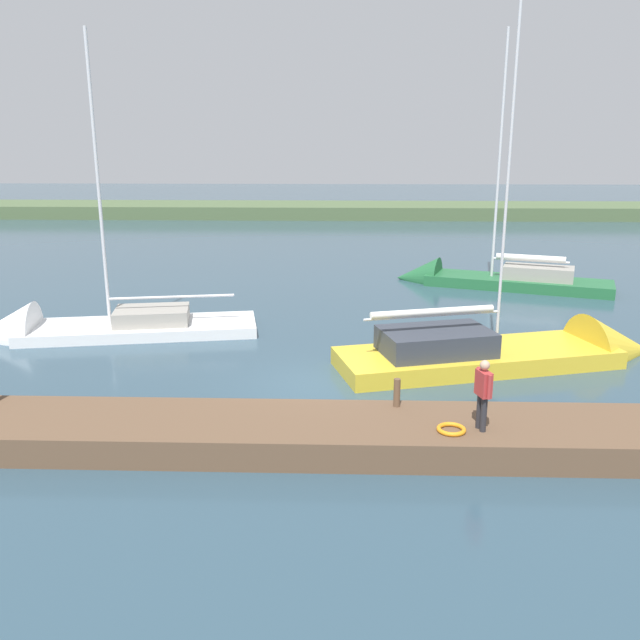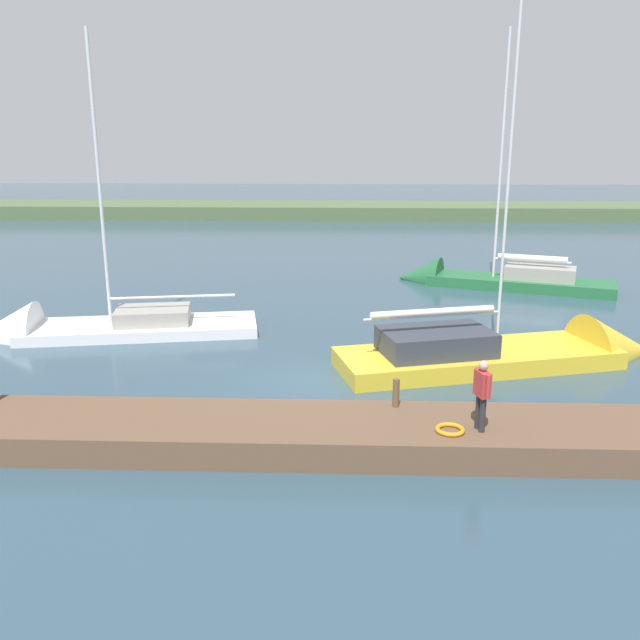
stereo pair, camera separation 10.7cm
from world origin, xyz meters
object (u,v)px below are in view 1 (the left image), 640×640
at_px(mooring_post_far, 397,393).
at_px(sailboat_far_right, 482,281).
at_px(life_ring_buoy, 451,429).
at_px(sailboat_mid_channel, 529,357).
at_px(sailboat_behind_pier, 79,334).
at_px(person_on_dock, 483,390).

relative_size(mooring_post_far, sailboat_far_right, 0.05).
height_order(life_ring_buoy, sailboat_mid_channel, sailboat_mid_channel).
bearing_deg(sailboat_far_right, sailboat_behind_pier, 49.06).
bearing_deg(mooring_post_far, sailboat_mid_channel, -130.42).
bearing_deg(sailboat_behind_pier, sailboat_mid_channel, 161.07).
relative_size(sailboat_behind_pier, sailboat_far_right, 0.91).
xyz_separation_m(life_ring_buoy, sailboat_behind_pier, (12.25, -9.51, -0.65)).
height_order(sailboat_behind_pier, sailboat_far_right, sailboat_far_right).
relative_size(life_ring_buoy, person_on_dock, 0.40).
height_order(sailboat_far_right, sailboat_mid_channel, sailboat_far_right).
bearing_deg(person_on_dock, sailboat_far_right, -117.40).
xyz_separation_m(life_ring_buoy, sailboat_far_right, (-4.57, -19.11, -0.53)).
bearing_deg(sailboat_mid_channel, sailboat_far_right, 70.28).
bearing_deg(life_ring_buoy, sailboat_mid_channel, -117.56).
distance_m(mooring_post_far, sailboat_mid_channel, 7.45).
bearing_deg(person_on_dock, sailboat_mid_channel, -129.26).
height_order(sailboat_behind_pier, sailboat_mid_channel, sailboat_mid_channel).
height_order(life_ring_buoy, sailboat_behind_pier, sailboat_behind_pier).
bearing_deg(sailboat_mid_channel, mooring_post_far, -145.93).
xyz_separation_m(sailboat_behind_pier, sailboat_mid_channel, (-15.93, 2.46, 0.08)).
distance_m(sailboat_behind_pier, person_on_dock, 16.05).
bearing_deg(sailboat_behind_pier, mooring_post_far, 133.85).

